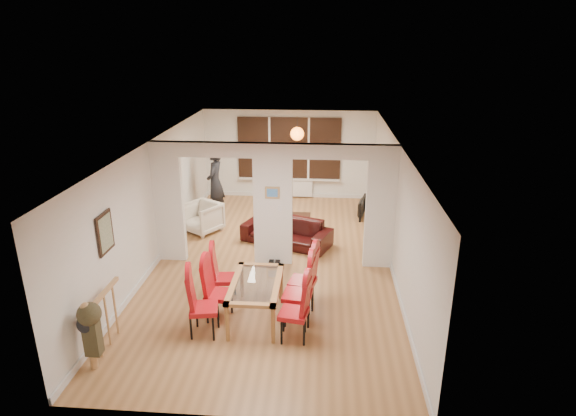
# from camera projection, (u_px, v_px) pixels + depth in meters

# --- Properties ---
(floor) EXTENTS (5.00, 9.00, 0.01)m
(floor) POSITION_uv_depth(u_px,v_px,m) (274.00, 262.00, 10.37)
(floor) COLOR #A87444
(floor) RESTS_ON ground
(room_walls) EXTENTS (5.00, 9.00, 2.60)m
(room_walls) POSITION_uv_depth(u_px,v_px,m) (273.00, 205.00, 9.93)
(room_walls) COLOR silver
(room_walls) RESTS_ON floor
(divider_wall) EXTENTS (5.00, 0.18, 2.60)m
(divider_wall) POSITION_uv_depth(u_px,v_px,m) (273.00, 205.00, 9.93)
(divider_wall) COLOR white
(divider_wall) RESTS_ON floor
(bay_window_blinds) EXTENTS (3.00, 0.08, 1.80)m
(bay_window_blinds) POSITION_uv_depth(u_px,v_px,m) (289.00, 148.00, 14.03)
(bay_window_blinds) COLOR black
(bay_window_blinds) RESTS_ON room_walls
(radiator) EXTENTS (1.40, 0.08, 0.50)m
(radiator) POSITION_uv_depth(u_px,v_px,m) (289.00, 188.00, 14.40)
(radiator) COLOR white
(radiator) RESTS_ON floor
(pendant_light) EXTENTS (0.36, 0.36, 0.36)m
(pendant_light) POSITION_uv_depth(u_px,v_px,m) (297.00, 134.00, 12.72)
(pendant_light) COLOR orange
(pendant_light) RESTS_ON room_walls
(stair_newel) EXTENTS (0.40, 1.20, 1.10)m
(stair_newel) POSITION_uv_depth(u_px,v_px,m) (105.00, 317.00, 7.35)
(stair_newel) COLOR tan
(stair_newel) RESTS_ON floor
(wall_poster) EXTENTS (0.04, 0.52, 0.67)m
(wall_poster) POSITION_uv_depth(u_px,v_px,m) (105.00, 233.00, 7.76)
(wall_poster) COLOR gray
(wall_poster) RESTS_ON room_walls
(pillar_photo) EXTENTS (0.30, 0.03, 0.25)m
(pillar_photo) POSITION_uv_depth(u_px,v_px,m) (272.00, 193.00, 9.74)
(pillar_photo) COLOR #4C8CD8
(pillar_photo) RESTS_ON divider_wall
(dining_table) EXTENTS (0.83, 1.47, 0.69)m
(dining_table) POSITION_uv_depth(u_px,v_px,m) (256.00, 300.00, 8.20)
(dining_table) COLOR #A36E3C
(dining_table) RESTS_ON floor
(dining_chair_la) EXTENTS (0.51, 0.51, 1.10)m
(dining_chair_la) POSITION_uv_depth(u_px,v_px,m) (204.00, 304.00, 7.70)
(dining_chair_la) COLOR #AC1117
(dining_chair_la) RESTS_ON floor
(dining_chair_lb) EXTENTS (0.46, 0.46, 1.07)m
(dining_chair_lb) POSITION_uv_depth(u_px,v_px,m) (219.00, 290.00, 8.14)
(dining_chair_lb) COLOR #AC1117
(dining_chair_lb) RESTS_ON floor
(dining_chair_lc) EXTENTS (0.45, 0.45, 1.02)m
(dining_chair_lc) POSITION_uv_depth(u_px,v_px,m) (224.00, 275.00, 8.73)
(dining_chair_lc) COLOR #AC1117
(dining_chair_lc) RESTS_ON floor
(dining_chair_ra) EXTENTS (0.50, 0.50, 1.08)m
(dining_chair_ra) POSITION_uv_depth(u_px,v_px,m) (294.00, 309.00, 7.58)
(dining_chair_ra) COLOR #AC1117
(dining_chair_ra) RESTS_ON floor
(dining_chair_rb) EXTENTS (0.52, 0.52, 1.17)m
(dining_chair_rb) POSITION_uv_depth(u_px,v_px,m) (297.00, 290.00, 8.04)
(dining_chair_rb) COLOR #AC1117
(dining_chair_rb) RESTS_ON floor
(dining_chair_rc) EXTENTS (0.53, 0.53, 1.12)m
(dining_chair_rc) POSITION_uv_depth(u_px,v_px,m) (302.00, 277.00, 8.52)
(dining_chair_rc) COLOR #AC1117
(dining_chair_rc) RESTS_ON floor
(sofa) EXTENTS (2.22, 1.53, 0.60)m
(sofa) POSITION_uv_depth(u_px,v_px,m) (286.00, 231.00, 11.21)
(sofa) COLOR black
(sofa) RESTS_ON floor
(armchair) EXTENTS (1.11, 1.12, 0.74)m
(armchair) POSITION_uv_depth(u_px,v_px,m) (202.00, 217.00, 11.86)
(armchair) COLOR beige
(armchair) RESTS_ON floor
(person) EXTENTS (0.70, 0.49, 1.84)m
(person) POSITION_uv_depth(u_px,v_px,m) (215.00, 183.00, 12.76)
(person) COLOR black
(person) RESTS_ON floor
(television) EXTENTS (0.90, 0.30, 0.52)m
(television) POSITION_uv_depth(u_px,v_px,m) (359.00, 207.00, 12.91)
(television) COLOR black
(television) RESTS_ON floor
(coffee_table) EXTENTS (1.13, 0.61, 0.25)m
(coffee_table) POSITION_uv_depth(u_px,v_px,m) (289.00, 220.00, 12.38)
(coffee_table) COLOR black
(coffee_table) RESTS_ON floor
(bottle) EXTENTS (0.08, 0.08, 0.30)m
(bottle) POSITION_uv_depth(u_px,v_px,m) (281.00, 210.00, 12.28)
(bottle) COLOR #143F19
(bottle) RESTS_ON coffee_table
(bowl) EXTENTS (0.24, 0.24, 0.06)m
(bowl) POSITION_uv_depth(u_px,v_px,m) (289.00, 214.00, 12.35)
(bowl) COLOR black
(bowl) RESTS_ON coffee_table
(shoes) EXTENTS (0.23, 0.25, 0.10)m
(shoes) POSITION_uv_depth(u_px,v_px,m) (274.00, 264.00, 10.17)
(shoes) COLOR black
(shoes) RESTS_ON floor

